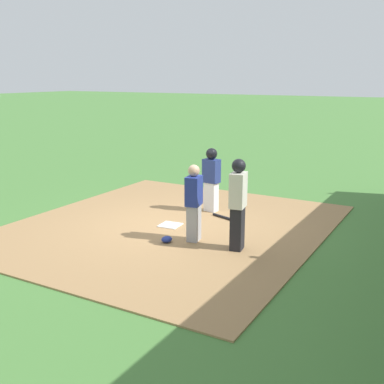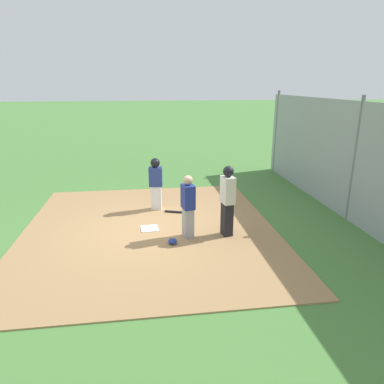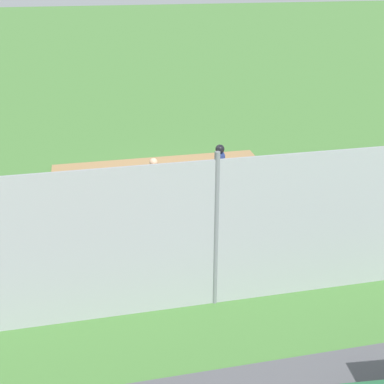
{
  "view_description": "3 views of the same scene",
  "coord_description": "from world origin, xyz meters",
  "px_view_note": "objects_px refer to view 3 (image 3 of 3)",
  "views": [
    {
      "loc": [
        -8.48,
        -5.38,
        3.25
      ],
      "look_at": [
        -0.06,
        -0.59,
        0.88
      ],
      "focal_mm": 44.6,
      "sensor_mm": 36.0,
      "label": 1
    },
    {
      "loc": [
        -8.41,
        0.06,
        3.63
      ],
      "look_at": [
        0.18,
        -1.13,
        0.92
      ],
      "focal_mm": 32.69,
      "sensor_mm": 36.0,
      "label": 2
    },
    {
      "loc": [
        -2.29,
        -13.89,
        6.55
      ],
      "look_at": [
        0.41,
        -1.35,
        0.65
      ],
      "focal_mm": 47.58,
      "sensor_mm": 36.0,
      "label": 3
    }
  ],
  "objects_px": {
    "runner": "(220,166)",
    "catcher_mask": "(141,202)",
    "catcher": "(154,183)",
    "home_plate": "(170,193)",
    "baseball_bat": "(210,201)",
    "umpire": "(158,193)"
  },
  "relations": [
    {
      "from": "runner",
      "to": "umpire",
      "type": "bearing_deg",
      "value": 44.65
    },
    {
      "from": "home_plate",
      "to": "runner",
      "type": "relative_size",
      "value": 0.28
    },
    {
      "from": "umpire",
      "to": "runner",
      "type": "distance_m",
      "value": 2.67
    },
    {
      "from": "home_plate",
      "to": "umpire",
      "type": "distance_m",
      "value": 2.18
    },
    {
      "from": "runner",
      "to": "baseball_bat",
      "type": "bearing_deg",
      "value": 60.58
    },
    {
      "from": "umpire",
      "to": "catcher_mask",
      "type": "bearing_deg",
      "value": 4.13
    },
    {
      "from": "umpire",
      "to": "runner",
      "type": "xyz_separation_m",
      "value": [
        2.1,
        1.65,
        -0.05
      ]
    },
    {
      "from": "home_plate",
      "to": "catcher",
      "type": "relative_size",
      "value": 0.29
    },
    {
      "from": "catcher",
      "to": "runner",
      "type": "bearing_deg",
      "value": -82.71
    },
    {
      "from": "home_plate",
      "to": "runner",
      "type": "bearing_deg",
      "value": -9.3
    },
    {
      "from": "home_plate",
      "to": "umpire",
      "type": "height_order",
      "value": "umpire"
    },
    {
      "from": "home_plate",
      "to": "catcher_mask",
      "type": "height_order",
      "value": "catcher_mask"
    },
    {
      "from": "baseball_bat",
      "to": "catcher_mask",
      "type": "relative_size",
      "value": 3.32
    },
    {
      "from": "catcher",
      "to": "baseball_bat",
      "type": "xyz_separation_m",
      "value": [
        1.63,
        0.08,
        -0.76
      ]
    },
    {
      "from": "baseball_bat",
      "to": "catcher_mask",
      "type": "bearing_deg",
      "value": -80.53
    },
    {
      "from": "runner",
      "to": "baseball_bat",
      "type": "height_order",
      "value": "runner"
    },
    {
      "from": "catcher",
      "to": "umpire",
      "type": "bearing_deg",
      "value": 167.15
    },
    {
      "from": "catcher",
      "to": "umpire",
      "type": "height_order",
      "value": "umpire"
    },
    {
      "from": "home_plate",
      "to": "baseball_bat",
      "type": "height_order",
      "value": "baseball_bat"
    },
    {
      "from": "runner",
      "to": "catcher_mask",
      "type": "distance_m",
      "value": 2.58
    },
    {
      "from": "catcher",
      "to": "runner",
      "type": "xyz_separation_m",
      "value": [
        2.07,
        0.69,
        0.07
      ]
    },
    {
      "from": "catcher",
      "to": "runner",
      "type": "relative_size",
      "value": 1.0
    }
  ]
}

